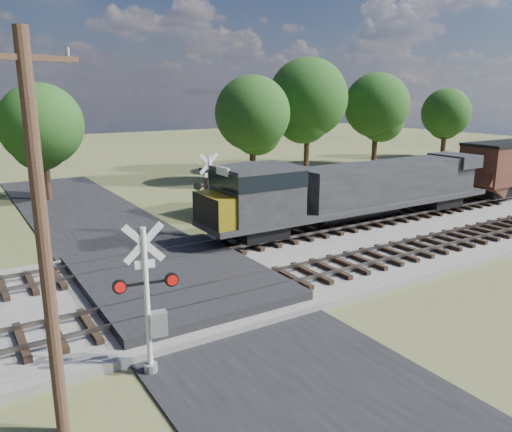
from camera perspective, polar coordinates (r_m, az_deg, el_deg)
ground at (r=20.22m, az=-8.66°, el=-8.46°), size 160.00×160.00×0.00m
ballast_bed at (r=25.87m, az=11.61°, el=-3.20°), size 140.00×10.00×0.30m
road at (r=20.21m, az=-8.66°, el=-8.35°), size 7.00×60.00×0.08m
crossing_panel at (r=20.53m, az=-9.25°, el=-7.18°), size 7.00×9.00×0.62m
track_near at (r=19.82m, az=2.03°, el=-7.48°), size 140.00×2.60×0.33m
track_far at (r=23.88m, az=-4.71°, el=-3.74°), size 140.00×2.60×0.33m
crossing_signal_near at (r=14.09m, az=-11.90°, el=-10.82°), size 1.75×0.47×4.38m
crossing_signal_far at (r=27.00m, az=-5.47°, el=1.59°), size 1.84×0.40×4.56m
utility_pole at (r=11.32m, az=-23.18°, el=-2.26°), size 2.14×0.62×8.90m
equipment_shed at (r=31.76m, az=-0.76°, el=2.88°), size 5.41×5.41×3.06m
treeline at (r=39.82m, az=-14.05°, el=11.76°), size 79.71×10.27×10.96m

